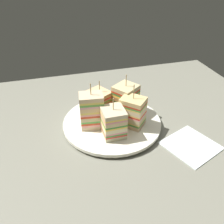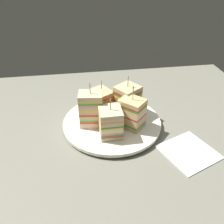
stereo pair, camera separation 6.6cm
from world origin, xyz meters
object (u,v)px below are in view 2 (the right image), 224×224
Objects in this scene: chip_pile at (105,115)px; napkin at (189,152)px; plate at (112,123)px; sandwich_wedge_1 at (127,101)px; sandwich_wedge_0 at (132,113)px; spoon at (130,95)px; sandwich_wedge_3 at (91,109)px; sandwich_wedge_2 at (102,101)px; sandwich_wedge_4 at (110,122)px.

chip_pile is 0.64× the size of napkin.
sandwich_wedge_1 reaches higher than plate.
chip_pile reaches higher than napkin.
chip_pile is at bearing -18.83° from sandwich_wedge_1.
sandwich_wedge_0 is at bearing 55.35° from sandwich_wedge_1.
sandwich_wedge_0 is 0.91× the size of spoon.
sandwich_wedge_1 is 0.90× the size of spoon.
plate is at bearing 13.27° from sandwich_wedge_3.
sandwich_wedge_3 is at bearing 31.29° from sandwich_wedge_0.
sandwich_wedge_3 is at bearing -96.08° from spoon.
sandwich_wedge_3 reaches higher than plate.
plate is 2.84cm from chip_pile.
sandwich_wedge_1 is at bearing 42.56° from sandwich_wedge_2.
napkin is at bearing -22.60° from sandwich_wedge_3.
sandwich_wedge_1 is 10.45cm from sandwich_wedge_4.
chip_pile is (6.53, -4.09, -2.79)cm from sandwich_wedge_0.
sandwich_wedge_2 reaches higher than napkin.
sandwich_wedge_4 is 23.51cm from spoon.
sandwich_wedge_2 is at bearing -84.39° from chip_pile.
plate is 2.55× the size of sandwich_wedge_4.
sandwich_wedge_3 is at bearing 5.91° from plate.
sandwich_wedge_2 reaches higher than chip_pile.
spoon is (-14.24, -15.82, -6.03)cm from sandwich_wedge_3.
sandwich_wedge_2 is 0.86× the size of napkin.
chip_pile is (-3.92, -1.71, -3.49)cm from sandwich_wedge_3.
chip_pile is (6.50, 1.88, -3.05)cm from sandwich_wedge_1.
chip_pile is at bearing -23.94° from sandwich_wedge_2.
spoon is at bearing -57.71° from sandwich_wedge_0.
chip_pile is (0.47, -6.64, -2.44)cm from sandwich_wedge_4.
plate is 7.16cm from sandwich_wedge_4.
sandwich_wedge_2 is 1.34× the size of chip_pile.
napkin is at bearing 141.30° from plate.
sandwich_wedge_0 is 10.75cm from sandwich_wedge_2.
sandwich_wedge_0 is at bearing -65.89° from spoon.
sandwich_wedge_0 is 1.14× the size of sandwich_wedge_4.
sandwich_wedge_4 reaches higher than sandwich_wedge_2.
plate is 6.99cm from sandwich_wedge_2.
plate is at bearing -13.40° from sandwich_wedge_4.
sandwich_wedge_3 is 22.13cm from spoon.
sandwich_wedge_3 is 5.52cm from chip_pile.
sandwich_wedge_0 is 1.20× the size of sandwich_wedge_2.
chip_pile is at bearing 3.35° from sandwich_wedge_4.
sandwich_wedge_0 reaches higher than sandwich_wedge_4.
spoon is (-3.80, -18.20, -5.33)cm from sandwich_wedge_0.
sandwich_wedge_2 is at bearing -67.99° from plate.
plate is at bearing -38.70° from napkin.
sandwich_wedge_0 is 8.19cm from chip_pile.
spoon is at bearing -73.74° from napkin.
sandwich_wedge_4 is at bearing 94.06° from chip_pile.
spoon is (-10.73, -10.01, -4.69)cm from sandwich_wedge_2.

